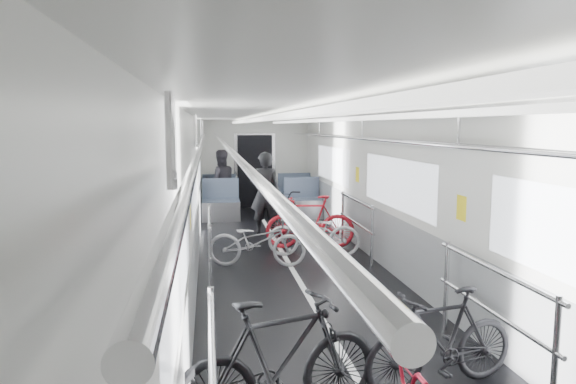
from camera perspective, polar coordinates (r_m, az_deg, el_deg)
The scene contains 9 objects.
car_shell at distance 9.16m, azimuth -0.76°, elevation 0.31°, with size 3.02×14.01×2.41m.
bike_left_mid at distance 4.03m, azimuth -0.88°, elevation -18.31°, with size 0.47×1.67×1.00m, color black.
bike_left_far at distance 8.29m, azimuth -3.48°, elevation -5.47°, with size 0.55×1.57×0.82m, color #999A9E.
bike_right_near at distance 4.74m, azimuth 16.67°, elevation -15.40°, with size 0.41×1.47×0.88m, color black.
bike_right_mid at distance 8.90m, azimuth 2.90°, elevation -4.53°, with size 0.56×1.60×0.84m, color #ADAEB2.
bike_right_far at distance 9.47m, azimuth 2.47°, elevation -3.34°, with size 0.46×1.64×0.99m, color red.
bike_aisle at distance 10.64m, azimuth 0.03°, elevation -2.14°, with size 0.66×1.89×0.99m, color black.
person_standing at distance 10.62m, azimuth -2.56°, elevation -0.15°, with size 0.63×0.41×1.73m, color black.
person_seated at distance 13.21m, azimuth -7.51°, elevation 1.10°, with size 0.80×0.63×1.65m, color #302E36.
Camera 1 is at (-1.28, -7.22, 2.25)m, focal length 32.00 mm.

